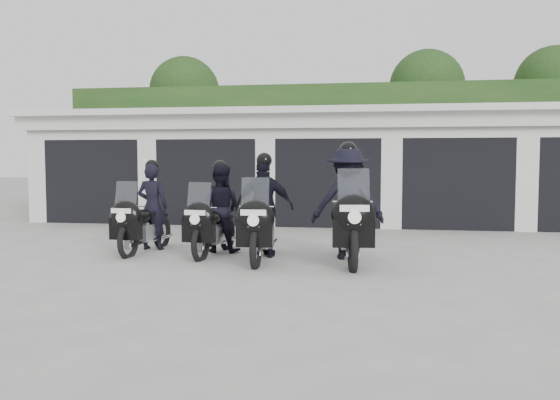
% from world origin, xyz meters
% --- Properties ---
extents(ground, '(80.00, 80.00, 0.00)m').
position_xyz_m(ground, '(0.00, 0.00, 0.00)').
color(ground, '#A1A29C').
rests_on(ground, ground).
extents(garage_block, '(16.40, 6.80, 2.96)m').
position_xyz_m(garage_block, '(-0.00, 8.06, 1.42)').
color(garage_block, silver).
rests_on(garage_block, ground).
extents(background_vegetation, '(20.00, 3.90, 5.80)m').
position_xyz_m(background_vegetation, '(0.37, 12.92, 2.77)').
color(background_vegetation, '#173613').
rests_on(background_vegetation, ground).
extents(police_bike_a, '(0.70, 2.00, 1.74)m').
position_xyz_m(police_bike_a, '(-2.97, 1.17, 0.69)').
color(police_bike_a, black).
rests_on(police_bike_a, ground).
extents(police_bike_b, '(0.83, 1.99, 1.73)m').
position_xyz_m(police_bike_b, '(-1.63, 1.17, 0.73)').
color(police_bike_b, black).
rests_on(police_bike_b, ground).
extents(police_bike_c, '(1.05, 2.15, 1.87)m').
position_xyz_m(police_bike_c, '(-0.70, 0.74, 0.79)').
color(police_bike_c, black).
rests_on(police_bike_c, ground).
extents(police_bike_d, '(1.30, 2.36, 2.05)m').
position_xyz_m(police_bike_d, '(0.75, 0.82, 0.88)').
color(police_bike_d, black).
rests_on(police_bike_d, ground).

